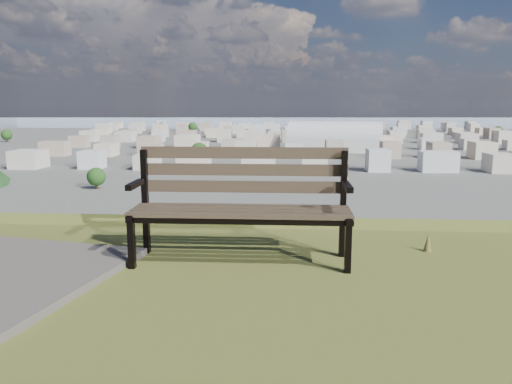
{
  "coord_description": "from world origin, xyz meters",
  "views": [
    {
      "loc": [
        1.05,
        -1.61,
        26.42
      ],
      "look_at": [
        0.61,
        4.73,
        25.3
      ],
      "focal_mm": 35.0,
      "sensor_mm": 36.0,
      "label": 1
    }
  ],
  "objects": [
    {
      "name": "city_blocks",
      "position": [
        0.0,
        394.44,
        3.5
      ],
      "size": [
        395.0,
        361.0,
        7.0
      ],
      "color": "beige",
      "rests_on": "ground"
    },
    {
      "name": "city_trees",
      "position": [
        -26.39,
        319.0,
        4.83
      ],
      "size": [
        406.52,
        387.2,
        9.98
      ],
      "color": "#2E2017",
      "rests_on": "ground"
    },
    {
      "name": "far_hills",
      "position": [
        -60.92,
        1402.93,
        25.47
      ],
      "size": [
        2050.0,
        340.0,
        60.0
      ],
      "color": "#8492A3",
      "rests_on": "ground"
    },
    {
      "name": "bay_water",
      "position": [
        0.0,
        900.0,
        0.0
      ],
      "size": [
        2400.0,
        700.0,
        0.12
      ],
      "primitive_type": "cube",
      "color": "#909EB7",
      "rests_on": "ground"
    },
    {
      "name": "arena",
      "position": [
        26.25,
        287.84,
        5.22
      ],
      "size": [
        55.98,
        32.92,
        22.14
      ],
      "rotation": [
        0.0,
        0.0,
        -0.22
      ],
      "color": "silver",
      "rests_on": "ground"
    },
    {
      "name": "park_bench",
      "position": [
        0.61,
        2.84,
        25.58
      ],
      "size": [
        1.96,
        0.64,
        1.02
      ],
      "rotation": [
        0.0,
        0.0,
        0.01
      ],
      "color": "#48392A",
      "rests_on": "hilltop_mesa"
    }
  ]
}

